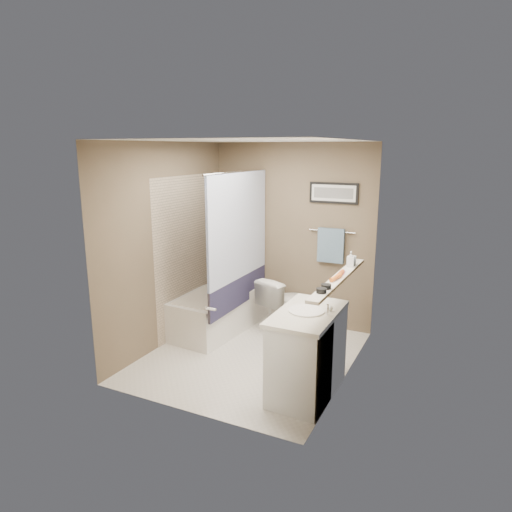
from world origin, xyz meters
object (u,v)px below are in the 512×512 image
at_px(vanity, 307,355).
at_px(soap_bottle, 351,259).
at_px(candle_bowl_near, 321,291).
at_px(hair_brush_back, 340,274).
at_px(bathtub, 219,310).
at_px(glass_jar, 352,260).
at_px(candle_bowl_far, 326,286).
at_px(hair_brush_front, 336,277).
at_px(toilet, 283,303).

xyz_separation_m(vanity, soap_bottle, (0.19, 0.76, 0.80)).
distance_m(candle_bowl_near, hair_brush_back, 0.58).
xyz_separation_m(bathtub, vanity, (1.60, -1.07, 0.15)).
bearing_deg(soap_bottle, vanity, -103.60).
bearing_deg(candle_bowl_near, glass_jar, 90.00).
xyz_separation_m(hair_brush_back, soap_bottle, (0.00, 0.40, 0.06)).
relative_size(bathtub, candle_bowl_near, 16.67).
bearing_deg(hair_brush_back, soap_bottle, 90.00).
xyz_separation_m(vanity, hair_brush_back, (0.19, 0.37, 0.74)).
xyz_separation_m(bathtub, glass_jar, (1.79, -0.24, 0.92)).
distance_m(candle_bowl_far, hair_brush_front, 0.31).
xyz_separation_m(hair_brush_front, hair_brush_back, (0.00, 0.14, 0.00)).
bearing_deg(hair_brush_back, vanity, -116.77).
bearing_deg(hair_brush_front, candle_bowl_far, -90.00).
xyz_separation_m(candle_bowl_far, soap_bottle, (0.00, 0.85, 0.06)).
relative_size(candle_bowl_near, hair_brush_front, 0.41).
distance_m(bathtub, vanity, 1.93).
bearing_deg(candle_bowl_far, toilet, 124.19).
relative_size(bathtub, glass_jar, 15.00).
distance_m(candle_bowl_far, glass_jar, 0.92).
bearing_deg(glass_jar, toilet, 150.85).
height_order(toilet, candle_bowl_near, candle_bowl_near).
bearing_deg(bathtub, hair_brush_back, -16.72).
distance_m(bathtub, glass_jar, 2.02).
bearing_deg(vanity, bathtub, 147.62).
height_order(glass_jar, soap_bottle, soap_bottle).
distance_m(toilet, hair_brush_front, 1.74).
bearing_deg(soap_bottle, glass_jar, 90.00).
relative_size(bathtub, hair_brush_front, 6.82).
bearing_deg(vanity, glass_jar, 79.05).
bearing_deg(toilet, vanity, 138.44).
bearing_deg(glass_jar, hair_brush_back, -90.00).
xyz_separation_m(hair_brush_front, soap_bottle, (0.00, 0.54, 0.06)).
bearing_deg(toilet, bathtub, 40.81).
relative_size(candle_bowl_near, glass_jar, 0.90).
distance_m(hair_brush_front, soap_bottle, 0.54).
distance_m(bathtub, hair_brush_back, 2.12).
bearing_deg(vanity, hair_brush_front, 52.03).
height_order(candle_bowl_near, hair_brush_front, hair_brush_front).
bearing_deg(soap_bottle, hair_brush_front, -90.00).
bearing_deg(hair_brush_back, hair_brush_front, -90.00).
bearing_deg(candle_bowl_far, candle_bowl_near, -90.00).
xyz_separation_m(bathtub, candle_bowl_far, (1.79, -1.16, 0.89)).
xyz_separation_m(vanity, candle_bowl_far, (0.19, -0.08, 0.73)).
distance_m(candle_bowl_near, glass_jar, 1.06).
relative_size(candle_bowl_far, hair_brush_front, 0.41).
height_order(toilet, soap_bottle, soap_bottle).
relative_size(hair_brush_front, hair_brush_back, 1.00).
height_order(bathtub, toilet, toilet).
bearing_deg(candle_bowl_far, hair_brush_front, 90.00).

